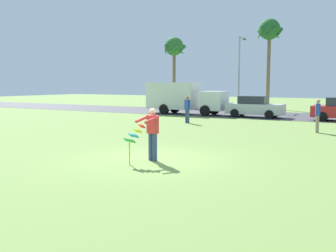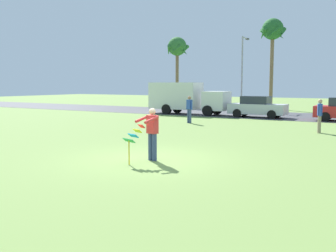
# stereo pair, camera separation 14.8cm
# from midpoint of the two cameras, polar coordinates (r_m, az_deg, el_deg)

# --- Properties ---
(ground_plane) EXTENTS (120.00, 120.00, 0.00)m
(ground_plane) POSITION_cam_midpoint_polar(r_m,az_deg,el_deg) (12.92, -2.35, -4.96)
(ground_plane) COLOR olive
(road_strip) EXTENTS (120.00, 8.00, 0.01)m
(road_strip) POSITION_cam_midpoint_polar(r_m,az_deg,el_deg) (31.48, 17.91, 1.40)
(road_strip) COLOR #424247
(road_strip) RESTS_ON ground
(person_kite_flyer) EXTENTS (0.65, 0.74, 1.73)m
(person_kite_flyer) POSITION_cam_midpoint_polar(r_m,az_deg,el_deg) (12.56, -2.06, -0.89)
(person_kite_flyer) COLOR #384772
(person_kite_flyer) RESTS_ON ground
(kite_held) EXTENTS (0.55, 0.71, 1.24)m
(kite_held) POSITION_cam_midpoint_polar(r_m,az_deg,el_deg) (12.05, -4.84, -1.69)
(kite_held) COLOR red
(kite_held) RESTS_ON ground
(parked_truck_white_box) EXTENTS (6.72, 2.16, 2.62)m
(parked_truck_white_box) POSITION_cam_midpoint_polar(r_m,az_deg,el_deg) (32.00, 2.59, 4.30)
(parked_truck_white_box) COLOR silver
(parked_truck_white_box) RESTS_ON ground
(parked_car_silver) EXTENTS (4.20, 1.84, 1.60)m
(parked_car_silver) POSITION_cam_midpoint_polar(r_m,az_deg,el_deg) (29.62, 13.22, 2.74)
(parked_car_silver) COLOR silver
(parked_car_silver) RESTS_ON ground
(palm_tree_left_near) EXTENTS (2.58, 2.71, 7.77)m
(palm_tree_left_near) POSITION_cam_midpoint_polar(r_m,az_deg,el_deg) (44.36, 1.47, 11.32)
(palm_tree_left_near) COLOR brown
(palm_tree_left_near) RESTS_ON ground
(palm_tree_right_near) EXTENTS (2.58, 2.71, 8.96)m
(palm_tree_right_near) POSITION_cam_midpoint_polar(r_m,az_deg,el_deg) (40.59, 15.35, 13.13)
(palm_tree_right_near) COLOR brown
(palm_tree_right_near) RESTS_ON ground
(streetlight_pole) EXTENTS (0.24, 1.65, 7.00)m
(streetlight_pole) POSITION_cam_midpoint_polar(r_m,az_deg,el_deg) (37.87, 11.10, 8.41)
(streetlight_pole) COLOR #9E9EA3
(streetlight_pole) RESTS_ON ground
(person_walker_near) EXTENTS (0.53, 0.35, 1.73)m
(person_walker_near) POSITION_cam_midpoint_polar(r_m,az_deg,el_deg) (24.68, 3.36, 2.59)
(person_walker_near) COLOR #384772
(person_walker_near) RESTS_ON ground
(person_walker_far) EXTENTS (0.30, 0.56, 1.73)m
(person_walker_far) POSITION_cam_midpoint_polar(r_m,az_deg,el_deg) (21.18, 21.75, 1.54)
(person_walker_far) COLOR gray
(person_walker_far) RESTS_ON ground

